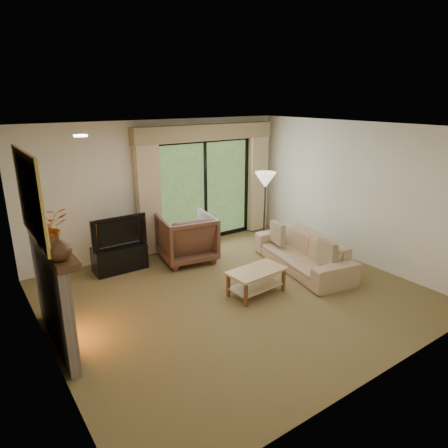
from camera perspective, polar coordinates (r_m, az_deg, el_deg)
floor at (r=6.47m, az=1.54°, el=-9.99°), size 5.50×5.50×0.00m
ceiling at (r=5.74m, az=1.76°, el=13.63°), size 5.50×5.50×0.00m
wall_back at (r=8.06m, az=-9.00°, el=5.28°), size 5.00×0.00×5.00m
wall_front at (r=4.36m, az=21.68°, el=-6.74°), size 5.00×0.00×5.00m
wall_left at (r=4.96m, az=-24.98°, el=-4.21°), size 0.00×5.00×5.00m
wall_right at (r=7.88m, az=18.02°, el=4.33°), size 0.00×5.00×5.00m
fireplace at (r=5.39m, az=-23.27°, el=-9.37°), size 0.24×1.70×1.37m
mirror at (r=4.97m, az=-25.99°, el=3.60°), size 0.07×1.45×1.02m
sliding_door at (r=8.53m, az=-2.73°, el=4.79°), size 2.26×0.10×2.16m
curtain_left at (r=7.80m, az=-10.75°, el=4.01°), size 0.45×0.18×2.35m
curtain_right at (r=9.20m, az=4.80°, el=6.34°), size 0.45×0.18×2.35m
cornice at (r=8.27m, az=-2.52°, el=12.94°), size 3.20×0.24×0.32m
media_console at (r=7.47m, az=-14.66°, el=-4.70°), size 0.93×0.43×0.46m
tv at (r=7.29m, az=-14.97°, el=-0.95°), size 0.99×0.14×0.57m
armchair at (r=7.61m, az=-5.37°, el=-1.97°), size 1.12×1.15×0.91m
sofa at (r=7.39m, az=11.16°, el=-4.04°), size 1.21×2.24×0.62m
pillow_near at (r=6.89m, az=14.48°, el=-3.95°), size 0.19×0.43×0.42m
pillow_far at (r=7.68m, az=7.65°, el=-1.28°), size 0.18×0.42×0.40m
coffee_table at (r=6.42m, az=4.64°, el=-8.23°), size 0.95×0.56×0.41m
floor_lamp at (r=8.13m, az=5.79°, el=1.84°), size 0.47×0.47×1.59m
vase at (r=4.52m, az=-22.61°, el=-3.05°), size 0.32×0.32×0.29m
branches at (r=4.87m, az=-23.83°, el=-0.55°), size 0.47×0.42×0.48m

